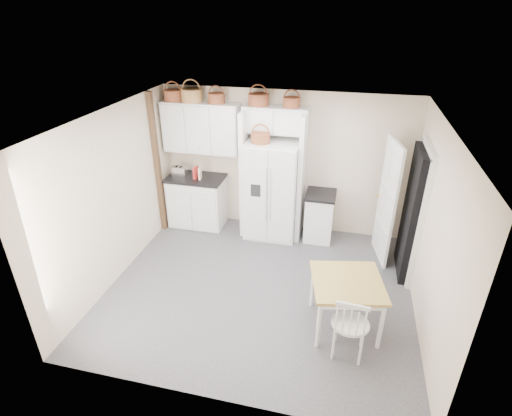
# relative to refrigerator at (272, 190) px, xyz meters

# --- Properties ---
(floor) EXTENTS (4.50, 4.50, 0.00)m
(floor) POSITION_rel_refrigerator_xyz_m (0.15, -1.65, -0.90)
(floor) COLOR #3C3B46
(floor) RESTS_ON ground
(ceiling) EXTENTS (4.50, 4.50, 0.00)m
(ceiling) POSITION_rel_refrigerator_xyz_m (0.15, -1.65, 1.70)
(ceiling) COLOR white
(ceiling) RESTS_ON wall_back
(wall_back) EXTENTS (4.50, 0.00, 4.50)m
(wall_back) POSITION_rel_refrigerator_xyz_m (0.15, 0.35, 0.40)
(wall_back) COLOR beige
(wall_back) RESTS_ON floor
(wall_left) EXTENTS (0.00, 4.00, 4.00)m
(wall_left) POSITION_rel_refrigerator_xyz_m (-2.10, -1.65, 0.40)
(wall_left) COLOR beige
(wall_left) RESTS_ON floor
(wall_right) EXTENTS (0.00, 4.00, 4.00)m
(wall_right) POSITION_rel_refrigerator_xyz_m (2.40, -1.65, 0.40)
(wall_right) COLOR beige
(wall_right) RESTS_ON floor
(refrigerator) EXTENTS (0.93, 0.75, 1.79)m
(refrigerator) POSITION_rel_refrigerator_xyz_m (0.00, 0.00, 0.00)
(refrigerator) COLOR white
(refrigerator) RESTS_ON floor
(base_cab_left) EXTENTS (1.02, 0.65, 0.95)m
(base_cab_left) POSITION_rel_refrigerator_xyz_m (-1.47, 0.05, -0.42)
(base_cab_left) COLOR white
(base_cab_left) RESTS_ON floor
(base_cab_right) EXTENTS (0.49, 0.58, 0.86)m
(base_cab_right) POSITION_rel_refrigerator_xyz_m (0.87, 0.05, -0.47)
(base_cab_right) COLOR white
(base_cab_right) RESTS_ON floor
(dining_table) EXTENTS (1.05, 1.05, 0.74)m
(dining_table) POSITION_rel_refrigerator_xyz_m (1.42, -2.17, -0.53)
(dining_table) COLOR #A77B2B
(dining_table) RESTS_ON floor
(windsor_chair) EXTENTS (0.49, 0.45, 0.94)m
(windsor_chair) POSITION_rel_refrigerator_xyz_m (1.49, -2.64, -0.43)
(windsor_chair) COLOR white
(windsor_chair) RESTS_ON floor
(counter_left) EXTENTS (1.07, 0.69, 0.04)m
(counter_left) POSITION_rel_refrigerator_xyz_m (-1.47, 0.05, 0.07)
(counter_left) COLOR black
(counter_left) RESTS_ON base_cab_left
(counter_right) EXTENTS (0.53, 0.62, 0.04)m
(counter_right) POSITION_rel_refrigerator_xyz_m (0.87, 0.05, -0.02)
(counter_right) COLOR black
(counter_right) RESTS_ON base_cab_right
(toaster) EXTENTS (0.28, 0.16, 0.19)m
(toaster) POSITION_rel_refrigerator_xyz_m (-1.77, -0.01, 0.19)
(toaster) COLOR silver
(toaster) RESTS_ON counter_left
(cookbook_red) EXTENTS (0.07, 0.16, 0.23)m
(cookbook_red) POSITION_rel_refrigerator_xyz_m (-1.43, -0.03, 0.21)
(cookbook_red) COLOR red
(cookbook_red) RESTS_ON counter_left
(cookbook_cream) EXTENTS (0.05, 0.15, 0.23)m
(cookbook_cream) POSITION_rel_refrigerator_xyz_m (-1.35, -0.03, 0.21)
(cookbook_cream) COLOR beige
(cookbook_cream) RESTS_ON counter_left
(basket_upper_a) EXTENTS (0.33, 0.33, 0.19)m
(basket_upper_a) POSITION_rel_refrigerator_xyz_m (-1.84, 0.18, 1.55)
(basket_upper_a) COLOR brown
(basket_upper_a) RESTS_ON upper_cabinet
(basket_upper_b) EXTENTS (0.37, 0.37, 0.22)m
(basket_upper_b) POSITION_rel_refrigerator_xyz_m (-1.49, 0.18, 1.56)
(basket_upper_b) COLOR #A47441
(basket_upper_b) RESTS_ON upper_cabinet
(basket_upper_c) EXTENTS (0.29, 0.29, 0.17)m
(basket_upper_c) POSITION_rel_refrigerator_xyz_m (-1.04, 0.18, 1.54)
(basket_upper_c) COLOR brown
(basket_upper_c) RESTS_ON upper_cabinet
(basket_bridge_a) EXTENTS (0.35, 0.35, 0.20)m
(basket_bridge_a) POSITION_rel_refrigerator_xyz_m (-0.30, 0.18, 1.55)
(basket_bridge_a) COLOR brown
(basket_bridge_a) RESTS_ON bridge_cabinet
(basket_bridge_b) EXTENTS (0.29, 0.29, 0.16)m
(basket_bridge_b) POSITION_rel_refrigerator_xyz_m (0.26, 0.18, 1.54)
(basket_bridge_b) COLOR brown
(basket_bridge_b) RESTS_ON bridge_cabinet
(basket_fridge_a) EXTENTS (0.33, 0.33, 0.17)m
(basket_fridge_a) POSITION_rel_refrigerator_xyz_m (-0.20, -0.10, 0.98)
(basket_fridge_a) COLOR brown
(basket_fridge_a) RESTS_ON refrigerator
(upper_cabinet) EXTENTS (1.40, 0.34, 0.90)m
(upper_cabinet) POSITION_rel_refrigerator_xyz_m (-1.35, 0.18, 1.00)
(upper_cabinet) COLOR white
(upper_cabinet) RESTS_ON wall_back
(bridge_cabinet) EXTENTS (1.12, 0.34, 0.45)m
(bridge_cabinet) POSITION_rel_refrigerator_xyz_m (-0.00, 0.18, 1.23)
(bridge_cabinet) COLOR white
(bridge_cabinet) RESTS_ON wall_back
(fridge_panel_left) EXTENTS (0.08, 0.60, 2.30)m
(fridge_panel_left) POSITION_rel_refrigerator_xyz_m (-0.51, 0.05, 0.25)
(fridge_panel_left) COLOR white
(fridge_panel_left) RESTS_ON floor
(fridge_panel_right) EXTENTS (0.08, 0.60, 2.30)m
(fridge_panel_right) POSITION_rel_refrigerator_xyz_m (0.51, 0.05, 0.25)
(fridge_panel_right) COLOR white
(fridge_panel_right) RESTS_ON floor
(trim_post) EXTENTS (0.09, 0.09, 2.60)m
(trim_post) POSITION_rel_refrigerator_xyz_m (-2.05, -0.30, 0.40)
(trim_post) COLOR #42281A
(trim_post) RESTS_ON floor
(doorway_void) EXTENTS (0.18, 0.85, 2.05)m
(doorway_void) POSITION_rel_refrigerator_xyz_m (2.31, -0.65, 0.13)
(doorway_void) COLOR black
(doorway_void) RESTS_ON floor
(door_slab) EXTENTS (0.21, 0.79, 2.05)m
(door_slab) POSITION_rel_refrigerator_xyz_m (1.95, -0.32, 0.13)
(door_slab) COLOR white
(door_slab) RESTS_ON floor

